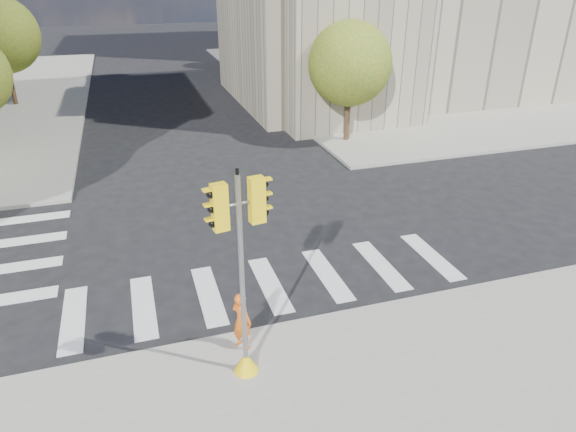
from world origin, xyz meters
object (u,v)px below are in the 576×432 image
object	(u,v)px
traffic_signal	(243,294)
photographer	(242,321)
lamp_far	(265,21)
lamp_near	(330,43)

from	to	relation	value
traffic_signal	photographer	size ratio (longest dim) A/B	3.19
photographer	traffic_signal	bearing A→B (deg)	139.95
lamp_far	traffic_signal	distance (m)	34.87
lamp_near	traffic_signal	xyz separation A→B (m)	(-9.62, -19.43, -2.36)
traffic_signal	photographer	distance (m)	1.56
lamp_near	lamp_far	xyz separation A→B (m)	(0.00, 14.00, 0.00)
lamp_near	photographer	bearing A→B (deg)	-117.07
lamp_far	photographer	world-z (taller)	lamp_far
traffic_signal	photographer	world-z (taller)	traffic_signal
lamp_far	photographer	distance (m)	34.16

